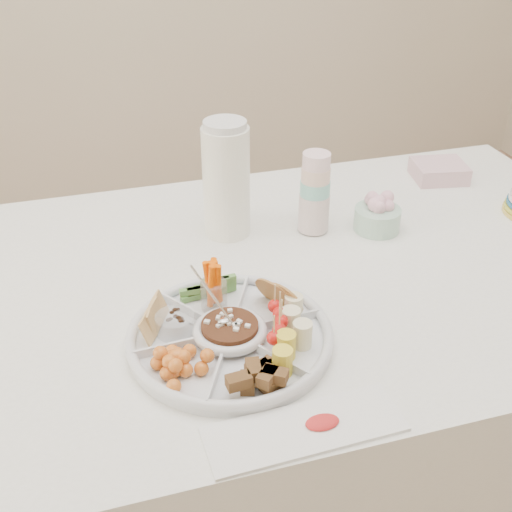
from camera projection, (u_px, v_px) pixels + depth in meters
name	position (u px, v px, depth m)	size (l,w,h in m)	color
floor	(308.00, 486.00, 1.84)	(4.00, 4.00, 0.00)	tan
dining_table	(315.00, 389.00, 1.64)	(1.52, 1.02, 0.76)	white
party_tray	(230.00, 334.00, 1.19)	(0.38, 0.38, 0.04)	white
bean_dip	(230.00, 331.00, 1.19)	(0.11, 0.11, 0.04)	#42200F
tortillas	(273.00, 293.00, 1.27)	(0.10, 0.10, 0.06)	olive
carrot_cucumber	(209.00, 279.00, 1.27)	(0.10, 0.10, 0.09)	#FF5C00
pita_raisins	(162.00, 317.00, 1.20)	(0.10, 0.10, 0.06)	tan
cherries	(179.00, 364.00, 1.10)	(0.11, 0.11, 0.05)	#C8551D
granola_chunks	(254.00, 373.00, 1.08)	(0.11, 0.11, 0.05)	#4E321B
banana_tomato	(300.00, 326.00, 1.16)	(0.12, 0.12, 0.10)	#FAF57A
cup_stack	(315.00, 192.00, 1.52)	(0.07, 0.07, 0.20)	beige
thermos	(226.00, 178.00, 1.49)	(0.11, 0.11, 0.29)	white
flower_bowl	(378.00, 214.00, 1.55)	(0.11, 0.11, 0.08)	#88C4A8
napkin_stack	(439.00, 171.00, 1.81)	(0.14, 0.12, 0.05)	beige
placemat	(305.00, 429.00, 1.02)	(0.32, 0.11, 0.01)	silver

